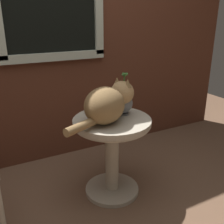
% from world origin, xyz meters
% --- Properties ---
extents(ground_plane, '(6.00, 6.00, 0.00)m').
position_xyz_m(ground_plane, '(0.00, 0.00, 0.00)').
color(ground_plane, brown).
extents(back_wall, '(4.00, 0.07, 2.60)m').
position_xyz_m(back_wall, '(0.00, 0.81, 1.30)').
color(back_wall, '#562D1E').
rests_on(back_wall, ground_plane).
extents(wicker_side_table, '(0.54, 0.54, 0.59)m').
position_xyz_m(wicker_side_table, '(0.30, 0.07, 0.41)').
color(wicker_side_table, '#B2A893').
rests_on(wicker_side_table, ground_plane).
extents(cat, '(0.57, 0.34, 0.27)m').
position_xyz_m(cat, '(0.25, 0.04, 0.72)').
color(cat, olive).
rests_on(cat, wicker_side_table).
extents(pewter_vase_with_ivy, '(0.14, 0.14, 0.30)m').
position_xyz_m(pewter_vase_with_ivy, '(0.41, 0.12, 0.68)').
color(pewter_vase_with_ivy, slate).
rests_on(pewter_vase_with_ivy, wicker_side_table).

